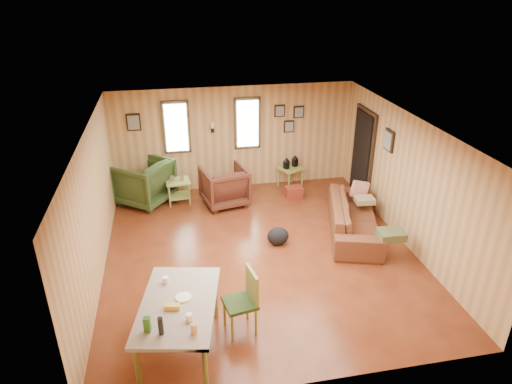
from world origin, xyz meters
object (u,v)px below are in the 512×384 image
Objects in this scene: recliner_green at (143,180)px; end_table at (178,187)px; dining_table at (178,308)px; side_table at (291,166)px; sofa at (355,212)px; recliner_brown at (224,184)px.

end_table is (0.74, -0.16, -0.17)m from recliner_green.
side_table is at bearing 71.39° from dining_table.
recliner_green reaches higher than sofa.
recliner_brown is 4.43m from dining_table.
recliner_green reaches higher than dining_table.
sofa is 2.41× the size of recliner_brown.
recliner_green is 3.37m from side_table.
side_table is (-0.68, 2.28, 0.10)m from sofa.
dining_table is at bearing 62.75° from recliner_brown.
side_table is (1.64, 0.55, 0.07)m from recliner_brown.
recliner_brown is (-2.33, 1.72, 0.03)m from sofa.
end_table is 0.83× the size of side_table.
dining_table is (-3.47, -2.55, 0.29)m from sofa.
end_table is (-3.32, 1.98, -0.07)m from sofa.
sofa is at bearing 47.70° from dining_table.
recliner_brown is 1.18× the size of side_table.
recliner_brown is 0.54× the size of dining_table.
recliner_green is 1.64× the size of end_table.
recliner_green is at bearing 78.74° from sofa.
side_table is 0.46× the size of dining_table.
sofa reaches higher than end_table.
recliner_brown is at bearing 70.05° from sofa.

